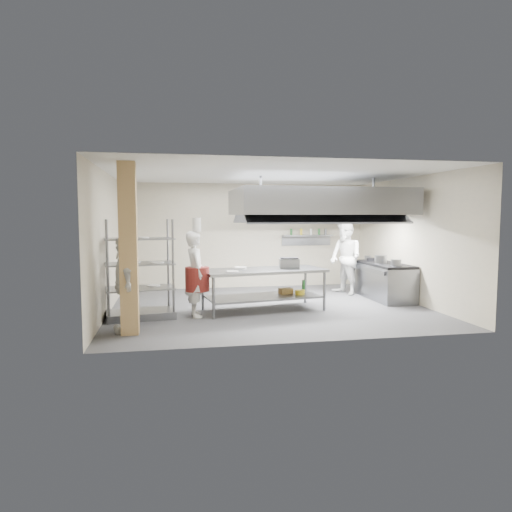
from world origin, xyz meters
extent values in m
plane|color=#3C3C3F|center=(0.00, 0.00, 0.00)|extent=(7.00, 7.00, 0.00)
plane|color=silver|center=(0.00, 0.00, 3.00)|extent=(7.00, 7.00, 0.00)
plane|color=#BEB297|center=(0.00, 3.00, 1.50)|extent=(7.00, 0.00, 7.00)
plane|color=#BEB297|center=(-3.50, 0.00, 1.50)|extent=(0.00, 6.00, 6.00)
plane|color=#BEB297|center=(3.50, 0.00, 1.50)|extent=(0.00, 6.00, 6.00)
cube|color=tan|center=(-2.90, -1.90, 1.50)|extent=(0.30, 0.30, 3.00)
cube|color=slate|center=(1.30, 0.40, 2.40)|extent=(4.00, 2.50, 0.60)
cube|color=white|center=(0.40, 0.40, 2.08)|extent=(1.60, 0.12, 0.04)
cube|color=white|center=(2.20, 0.40, 2.08)|extent=(1.60, 0.12, 0.04)
cube|color=slate|center=(1.80, 2.84, 1.50)|extent=(1.50, 0.28, 0.04)
cube|color=slate|center=(-0.19, -0.35, 0.88)|extent=(2.81, 1.52, 0.06)
cube|color=slate|center=(-0.19, -0.35, 0.30)|extent=(2.58, 1.38, 0.04)
cube|color=slate|center=(3.08, 0.50, 0.42)|extent=(0.80, 2.00, 0.84)
cube|color=black|center=(3.08, 0.50, 0.87)|extent=(0.78, 1.96, 0.06)
imported|color=silver|center=(-1.69, -0.70, 0.88)|extent=(0.50, 0.69, 1.77)
imported|color=white|center=(2.35, 1.24, 0.97)|extent=(0.99, 1.12, 1.94)
imported|color=white|center=(-3.00, -1.70, 0.86)|extent=(0.61, 1.07, 1.72)
cube|color=slate|center=(0.43, -0.23, 1.02)|extent=(0.48, 0.40, 0.21)
cube|color=brown|center=(0.37, -0.18, 0.38)|extent=(0.32, 0.26, 0.13)
cylinder|color=gray|center=(2.93, 0.39, 1.00)|extent=(0.30, 0.30, 0.21)
cylinder|color=white|center=(-2.80, -0.65, 0.64)|extent=(0.28, 0.28, 0.05)
camera|label=1|loc=(-2.18, -10.06, 2.07)|focal=32.00mm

